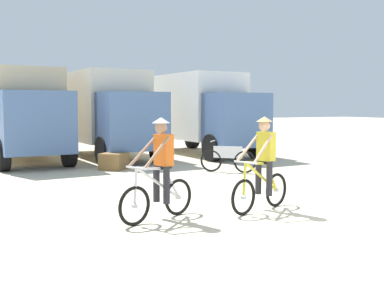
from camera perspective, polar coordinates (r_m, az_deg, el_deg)
ground_plane at (r=8.02m, az=17.03°, el=-10.09°), size 120.00×120.00×0.00m
box_truck_tan_camper at (r=18.32m, az=-20.33°, el=3.94°), size 2.77×6.88×3.35m
box_truck_cream_rv at (r=18.76m, az=-10.66°, el=4.16°), size 2.75×6.87×3.35m
box_truck_white_box at (r=19.71m, az=0.75°, el=4.26°), size 2.75×6.87×3.35m
cyclist_orange_shirt at (r=8.23m, az=-3.99°, el=-3.52°), size 1.64×0.75×1.82m
cyclist_cowboy_hat at (r=9.04m, az=8.67°, el=-2.82°), size 1.66×0.71×1.82m
bicycle_spare at (r=14.16m, az=4.40°, el=-1.90°), size 1.29×1.24×0.97m
supply_crate at (r=15.04m, az=-9.53°, el=-2.09°), size 1.10×1.10×0.52m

